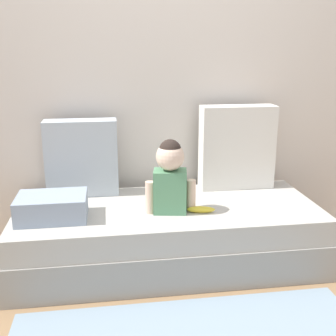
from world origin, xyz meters
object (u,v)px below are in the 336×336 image
throw_pillow_right (237,147)px  folded_blanket (52,207)px  throw_pillow_left (82,158)px  couch (168,234)px  toddler (171,175)px  banana (201,209)px

throw_pillow_right → folded_blanket: size_ratio=1.46×
throw_pillow_left → folded_blanket: bearing=-111.3°
couch → throw_pillow_left: bearing=150.2°
throw_pillow_left → toddler: throw_pillow_left is taller
throw_pillow_right → folded_blanket: throw_pillow_right is taller
banana → folded_blanket: 0.88m
throw_pillow_right → banana: size_ratio=3.44×
throw_pillow_left → throw_pillow_right: (1.08, 0.00, 0.04)m
couch → throw_pillow_left: size_ratio=3.83×
couch → banana: (0.18, -0.14, 0.22)m
toddler → folded_blanket: 0.72m
toddler → folded_blanket: size_ratio=1.13×
toddler → folded_blanket: toddler is taller
couch → banana: size_ratio=11.51×
throw_pillow_left → banana: (0.72, -0.45, -0.24)m
couch → toddler: (0.00, -0.10, 0.43)m
throw_pillow_left → throw_pillow_right: bearing=0.0°
toddler → banana: size_ratio=2.66×
folded_blanket → banana: bearing=-2.6°
toddler → folded_blanket: bearing=-179.7°
banana → throw_pillow_left: bearing=148.0°
throw_pillow_left → banana: throw_pillow_left is taller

